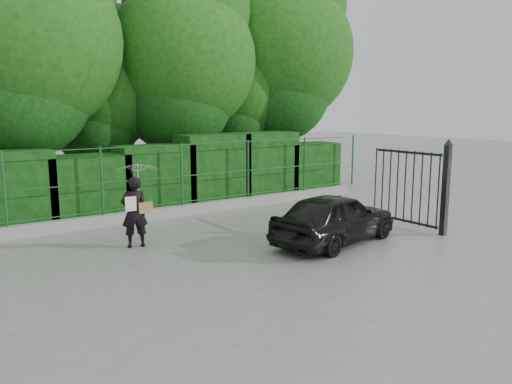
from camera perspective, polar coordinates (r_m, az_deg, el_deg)
ground at (r=10.68m, az=0.70°, el=-7.18°), size 80.00×80.00×0.00m
kerb at (r=14.42m, az=-9.81°, el=-2.27°), size 14.00×0.25×0.30m
fence at (r=14.34m, az=-9.13°, el=1.94°), size 14.13×0.06×1.80m
hedge at (r=15.17m, az=-11.49°, el=1.63°), size 14.20×1.20×2.26m
trees at (r=17.60m, az=-11.44°, el=14.44°), size 17.10×6.15×8.08m
gate at (r=13.14m, az=19.15°, el=0.78°), size 0.22×2.33×2.36m
woman at (r=11.39m, az=-13.41°, el=0.03°), size 0.93×0.94×1.88m
car at (r=11.58m, az=9.01°, el=-2.93°), size 3.69×2.06×1.19m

